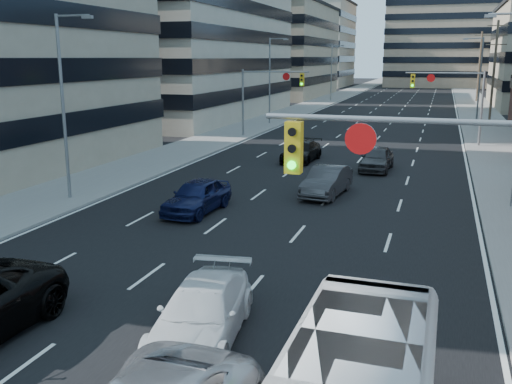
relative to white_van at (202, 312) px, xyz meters
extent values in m
cube|color=black|center=(-1.60, 121.33, -0.70)|extent=(18.00, 300.00, 0.02)
cube|color=slate|center=(-13.10, 121.33, -0.64)|extent=(5.00, 300.00, 0.15)
cube|color=slate|center=(9.90, 121.33, -0.64)|extent=(5.00, 300.00, 0.15)
cube|color=gray|center=(-25.60, 91.33, 7.29)|extent=(20.00, 30.00, 16.00)
cube|color=#ADA089|center=(-29.60, 131.33, 9.29)|extent=(24.00, 24.00, 20.00)
cylinder|color=slate|center=(5.15, -0.67, 5.09)|extent=(6.50, 0.12, 0.12)
cube|color=gold|center=(2.50, -0.67, 4.44)|extent=(0.35, 0.28, 1.10)
cylinder|color=black|center=(2.50, -0.83, 4.79)|extent=(0.18, 0.06, 0.18)
cylinder|color=black|center=(2.50, -0.83, 4.44)|extent=(0.18, 0.06, 0.18)
cylinder|color=#0CE526|center=(2.50, -0.83, 4.09)|extent=(0.18, 0.06, 0.18)
cylinder|color=white|center=(3.90, -0.70, 4.69)|extent=(0.64, 0.06, 0.64)
cylinder|color=slate|center=(-11.60, 36.33, 2.29)|extent=(0.18, 0.18, 6.00)
cylinder|color=slate|center=(-8.60, 36.33, 5.09)|extent=(6.00, 0.12, 0.12)
cube|color=gold|center=(-6.20, 36.33, 4.44)|extent=(0.35, 0.28, 1.10)
cylinder|color=black|center=(-6.20, 36.17, 4.79)|extent=(0.18, 0.06, 0.18)
cylinder|color=black|center=(-6.20, 36.17, 4.44)|extent=(0.18, 0.06, 0.18)
cylinder|color=#0CE526|center=(-6.20, 36.17, 4.09)|extent=(0.18, 0.06, 0.18)
cylinder|color=white|center=(-7.60, 36.30, 4.69)|extent=(0.64, 0.06, 0.64)
cylinder|color=slate|center=(8.40, 36.33, 2.29)|extent=(0.18, 0.18, 6.00)
cylinder|color=slate|center=(5.40, 36.33, 5.09)|extent=(6.00, 0.12, 0.12)
cube|color=gold|center=(3.00, 36.33, 4.44)|extent=(0.35, 0.28, 1.10)
cylinder|color=black|center=(3.00, 36.17, 4.79)|extent=(0.18, 0.06, 0.18)
cylinder|color=black|center=(3.00, 36.17, 4.44)|extent=(0.18, 0.06, 0.18)
cylinder|color=#0CE526|center=(3.00, 36.17, 4.09)|extent=(0.18, 0.06, 0.18)
cylinder|color=white|center=(4.40, 36.30, 4.69)|extent=(0.64, 0.06, 0.64)
cylinder|color=#4C3D2D|center=(10.60, 57.33, 4.79)|extent=(0.28, 0.28, 11.00)
cube|color=#4C3D2D|center=(10.60, 57.33, 9.69)|extent=(2.20, 0.10, 0.10)
cube|color=#4C3D2D|center=(10.60, 57.33, 8.69)|extent=(2.20, 0.10, 0.10)
cube|color=#4C3D2D|center=(10.60, 57.33, 7.69)|extent=(2.20, 0.10, 0.10)
cylinder|color=#4C3D2D|center=(10.60, 87.33, 4.79)|extent=(0.28, 0.28, 11.00)
cube|color=#4C3D2D|center=(10.60, 87.33, 9.69)|extent=(2.20, 0.10, 0.10)
cube|color=#4C3D2D|center=(10.60, 87.33, 8.69)|extent=(2.20, 0.10, 0.10)
cube|color=#4C3D2D|center=(10.60, 87.33, 7.69)|extent=(2.20, 0.10, 0.10)
cylinder|color=slate|center=(-12.10, 11.33, 3.79)|extent=(0.16, 0.16, 9.00)
cylinder|color=slate|center=(-11.20, 11.33, 8.19)|extent=(1.80, 0.10, 0.10)
cube|color=slate|center=(-10.40, 11.33, 8.11)|extent=(0.50, 0.22, 0.14)
cylinder|color=slate|center=(-12.10, 46.33, 3.79)|extent=(0.16, 0.16, 9.00)
cylinder|color=slate|center=(-11.20, 46.33, 8.19)|extent=(1.80, 0.10, 0.10)
cube|color=slate|center=(-10.40, 46.33, 8.11)|extent=(0.50, 0.22, 0.14)
cylinder|color=slate|center=(-12.10, 81.33, 3.79)|extent=(0.16, 0.16, 9.00)
cylinder|color=slate|center=(-11.20, 81.33, 8.19)|extent=(1.80, 0.10, 0.10)
cube|color=slate|center=(-10.40, 81.33, 8.11)|extent=(0.50, 0.22, 0.14)
cylinder|color=slate|center=(8.00, 16.33, 8.19)|extent=(1.80, 0.10, 0.10)
cube|color=slate|center=(7.20, 16.33, 8.11)|extent=(0.50, 0.22, 0.14)
cylinder|color=slate|center=(8.90, 51.33, 3.79)|extent=(0.16, 0.16, 9.00)
cylinder|color=slate|center=(8.00, 51.33, 8.19)|extent=(1.80, 0.10, 0.10)
cube|color=slate|center=(7.20, 51.33, 8.11)|extent=(0.50, 0.22, 0.14)
imported|color=silver|center=(0.00, 0.00, 0.00)|extent=(2.65, 5.14, 1.43)
imported|color=#0D1337|center=(-5.05, 11.17, 0.06)|extent=(2.10, 4.66, 1.55)
imported|color=#323234|center=(0.00, 16.32, 0.04)|extent=(2.06, 4.71, 1.50)
imported|color=black|center=(-3.60, 25.67, -0.02)|extent=(2.24, 4.89, 1.39)
imported|color=#2F2F31|center=(1.71, 23.99, 0.05)|extent=(1.95, 4.53, 1.52)
camera|label=1|loc=(5.43, -12.27, 6.29)|focal=40.00mm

